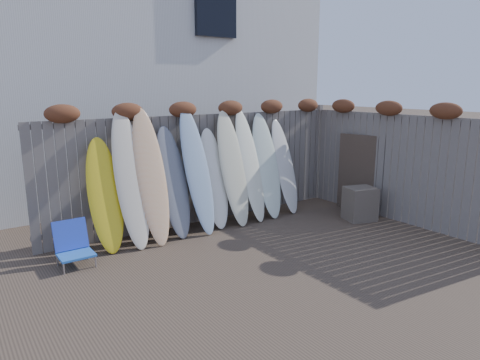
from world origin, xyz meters
TOP-DOWN VIEW (x-y plane):
  - ground at (0.00, 0.00)m, footprint 80.00×80.00m
  - back_fence at (0.06, 2.39)m, footprint 6.05×0.28m
  - right_fence at (2.99, 0.25)m, footprint 0.28×4.40m
  - house at (0.50, 6.50)m, footprint 8.50×5.50m
  - beach_chair at (-2.56, 1.70)m, footprint 0.47×0.50m
  - wooden_crate at (2.45, 0.72)m, footprint 0.65×0.59m
  - lattice_panel at (2.95, 1.11)m, footprint 0.26×1.02m
  - surfboard_0 at (-1.97, 1.99)m, footprint 0.54×0.65m
  - surfboard_1 at (-1.56, 1.96)m, footprint 0.51×0.77m
  - surfboard_2 at (-1.23, 1.93)m, footprint 0.51×0.77m
  - surfboard_3 at (-0.82, 1.98)m, footprint 0.53×0.68m
  - surfboard_4 at (-0.38, 1.94)m, footprint 0.55×0.80m
  - surfboard_5 at (0.01, 2.02)m, footprint 0.53×0.67m
  - surfboard_6 at (0.38, 1.96)m, footprint 0.52×0.74m
  - surfboard_7 at (0.79, 1.99)m, footprint 0.50×0.76m
  - surfboard_8 at (1.19, 1.98)m, footprint 0.56×0.74m
  - surfboard_9 at (1.66, 2.00)m, footprint 0.53×0.70m

SIDE VIEW (x-z plane):
  - ground at x=0.00m, z-range 0.00..0.00m
  - beach_chair at x=-2.56m, z-range -0.02..0.60m
  - wooden_crate at x=2.45m, z-range 0.00..0.63m
  - lattice_panel at x=2.95m, z-range 0.00..1.55m
  - surfboard_0 at x=-1.97m, z-range 0.00..1.74m
  - surfboard_5 at x=0.01m, z-range 0.00..1.77m
  - surfboard_9 at x=1.66m, z-range 0.00..1.85m
  - surfboard_3 at x=-0.82m, z-range 0.00..1.85m
  - surfboard_8 at x=1.19m, z-range 0.00..1.99m
  - surfboard_6 at x=0.38m, z-range 0.00..2.07m
  - surfboard_7 at x=0.79m, z-range 0.00..2.07m
  - surfboard_1 at x=-1.56m, z-range 0.00..2.15m
  - surfboard_4 at x=-0.38m, z-range 0.00..2.16m
  - surfboard_2 at x=-1.23m, z-range 0.00..2.17m
  - right_fence at x=2.99m, z-range 0.02..2.26m
  - back_fence at x=0.06m, z-range 0.06..2.30m
  - house at x=0.50m, z-range 0.04..6.36m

